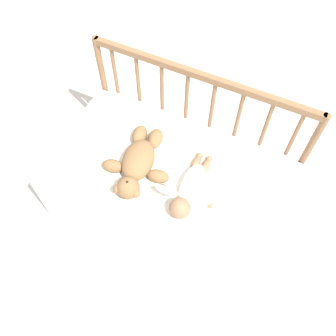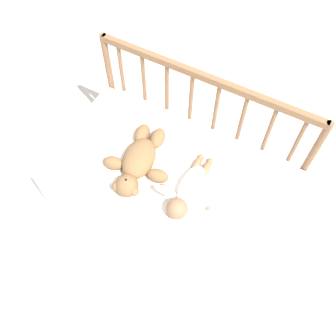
# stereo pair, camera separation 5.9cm
# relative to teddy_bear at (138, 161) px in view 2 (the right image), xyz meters

# --- Properties ---
(ground_plane) EXTENTS (12.00, 12.00, 0.00)m
(ground_plane) POSITION_rel_teddy_bear_xyz_m (0.15, 0.04, -0.51)
(ground_plane) COLOR silver
(crib_mattress) EXTENTS (1.23, 0.70, 0.45)m
(crib_mattress) POSITION_rel_teddy_bear_xyz_m (0.15, 0.04, -0.28)
(crib_mattress) COLOR silver
(crib_mattress) RESTS_ON ground_plane
(crib_rail) EXTENTS (1.23, 0.04, 0.82)m
(crib_rail) POSITION_rel_teddy_bear_xyz_m (0.15, 0.42, 0.07)
(crib_rail) COLOR brown
(crib_rail) RESTS_ON ground_plane
(blanket) EXTENTS (0.82, 0.53, 0.01)m
(blanket) POSITION_rel_teddy_bear_xyz_m (0.15, 0.02, -0.05)
(blanket) COLOR white
(blanket) RESTS_ON crib_mattress
(teddy_bear) EXTENTS (0.36, 0.46, 0.12)m
(teddy_bear) POSITION_rel_teddy_bear_xyz_m (0.00, 0.00, 0.00)
(teddy_bear) COLOR olive
(teddy_bear) RESTS_ON crib_mattress
(baby) EXTENTS (0.29, 0.40, 0.10)m
(baby) POSITION_rel_teddy_bear_xyz_m (0.29, -0.02, -0.01)
(baby) COLOR white
(baby) RESTS_ON crib_mattress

